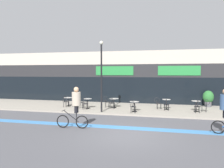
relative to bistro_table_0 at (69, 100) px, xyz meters
name	(u,v)px	position (x,y,z in m)	size (l,w,h in m)	color
ground_plane	(127,135)	(6.20, -6.98, -0.64)	(120.00, 120.00, 0.00)	#4C4C51
sidewalk_slab	(142,109)	(6.20, 0.27, -0.58)	(40.00, 5.50, 0.12)	gray
storefront_facade	(147,77)	(6.20, 4.98, 1.83)	(40.00, 4.06, 4.95)	#B2A899
bike_lane_stripe	(132,128)	(6.20, -5.62, -0.64)	(36.00, 0.70, 0.01)	#3D7AB7
bistro_table_0	(69,100)	(0.00, 0.00, 0.00)	(0.73, 0.73, 0.73)	black
bistro_table_1	(88,101)	(1.97, -0.74, 0.02)	(0.65, 0.65, 0.77)	black
bistro_table_2	(114,101)	(3.92, 0.08, 0.01)	(0.78, 0.78, 0.74)	black
bistro_table_3	(134,104)	(5.77, -1.33, 0.00)	(0.66, 0.66, 0.73)	black
bistro_table_4	(166,102)	(8.04, 0.21, 0.02)	(0.64, 0.64, 0.77)	black
bistro_table_5	(196,104)	(10.14, -0.23, 0.02)	(0.64, 0.64, 0.77)	black
cafe_chair_0_near	(65,101)	(-0.01, -0.63, 0.00)	(0.43, 0.59, 0.90)	black
cafe_chair_0_side	(76,100)	(0.63, 0.01, 0.00)	(0.60, 0.45, 0.90)	black
cafe_chair_1_near	(85,103)	(1.97, -1.37, 0.00)	(0.41, 0.58, 0.90)	black
cafe_chair_1_side	(80,102)	(1.35, -0.75, 0.00)	(0.59, 0.43, 0.90)	black
cafe_chair_2_near	(112,102)	(3.92, -0.54, 0.00)	(0.41, 0.58, 0.90)	black
cafe_chair_2_side	(106,101)	(3.29, 0.08, 0.00)	(0.59, 0.43, 0.90)	black
cafe_chair_3_near	(133,106)	(5.76, -1.96, 0.00)	(0.44, 0.60, 0.90)	black
cafe_chair_4_near	(166,104)	(8.03, -0.41, 0.00)	(0.45, 0.60, 0.90)	black
cafe_chair_4_side	(158,102)	(7.42, 0.20, 0.00)	(0.60, 0.46, 0.90)	black
cafe_chair_5_near	(197,106)	(10.15, -0.85, 0.00)	(0.43, 0.59, 0.90)	black
cafe_chair_5_side	(205,105)	(10.77, -0.24, 0.00)	(0.60, 0.45, 0.90)	black
planter_pot	(208,98)	(11.43, 2.31, 0.21)	(0.86, 0.86, 1.34)	#4C4C51
lamp_post	(101,71)	(3.50, -2.07, 2.41)	(0.26, 0.26, 5.07)	black
cyclist_0	(75,104)	(3.30, -6.32, 0.66)	(1.76, 0.54, 2.20)	black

